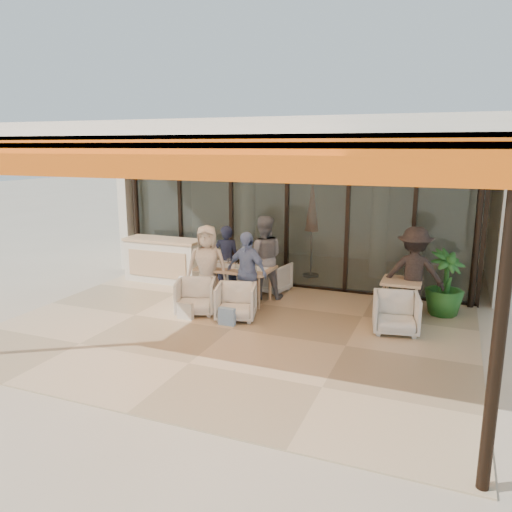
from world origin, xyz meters
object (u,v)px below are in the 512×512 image
at_px(chair_near_left, 195,295).
at_px(diner_navy, 227,260).
at_px(diner_grey, 263,258).
at_px(side_table, 402,286).
at_px(dining_table, 236,269).
at_px(host_counter, 164,260).
at_px(chair_far_right, 271,276).
at_px(diner_cream, 207,266).
at_px(potted_palm, 445,283).
at_px(chair_far_left, 236,274).
at_px(side_chair, 396,311).
at_px(chair_near_right, 236,300).
at_px(standing_woman, 414,273).
at_px(diner_periwinkle, 246,272).

height_order(chair_near_left, diner_navy, diner_navy).
xyz_separation_m(diner_grey, side_table, (2.81, -0.26, -0.24)).
xyz_separation_m(dining_table, side_table, (3.24, 0.18, -0.05)).
height_order(host_counter, chair_far_right, host_counter).
bearing_deg(dining_table, diner_navy, 132.85).
relative_size(diner_cream, side_table, 2.20).
bearing_deg(potted_palm, diner_grey, -176.18).
relative_size(host_counter, potted_palm, 1.47).
bearing_deg(chair_far_left, chair_near_left, 73.92).
xyz_separation_m(dining_table, side_chair, (3.24, -0.57, -0.30)).
relative_size(host_counter, chair_far_right, 2.53).
bearing_deg(chair_far_right, side_table, 174.32).
bearing_deg(potted_palm, chair_near_right, -155.20).
xyz_separation_m(diner_grey, side_chair, (2.81, -1.01, -0.49)).
xyz_separation_m(side_chair, standing_woman, (0.18, 0.92, 0.47)).
bearing_deg(diner_grey, diner_navy, -20.66).
bearing_deg(potted_palm, side_chair, -120.40).
bearing_deg(diner_cream, side_chair, -18.41).
height_order(side_table, side_chair, side_chair).
distance_m(chair_near_left, standing_woman, 4.08).
bearing_deg(chair_near_left, side_chair, -15.28).
xyz_separation_m(side_chair, potted_palm, (0.73, 1.25, 0.24)).
distance_m(chair_far_left, side_table, 3.74).
distance_m(host_counter, chair_near_right, 3.14).
distance_m(host_counter, diner_periwinkle, 2.90).
xyz_separation_m(host_counter, potted_palm, (6.15, -0.10, 0.10)).
relative_size(chair_far_left, chair_far_right, 0.86).
distance_m(host_counter, diner_grey, 2.66).
relative_size(dining_table, chair_near_left, 2.03).
bearing_deg(standing_woman, chair_near_left, 12.63).
height_order(chair_near_left, standing_woman, standing_woman).
distance_m(chair_far_left, side_chair, 3.95).
bearing_deg(chair_far_left, dining_table, 97.48).
distance_m(chair_far_right, diner_grey, 0.71).
xyz_separation_m(chair_near_left, diner_cream, (0.00, 0.50, 0.45)).
bearing_deg(diner_navy, potted_palm, 165.47).
height_order(chair_near_left, diner_grey, diner_grey).
xyz_separation_m(diner_navy, standing_woman, (3.83, -0.09, 0.11)).
xyz_separation_m(chair_far_left, potted_palm, (4.38, -0.26, 0.31)).
bearing_deg(diner_grey, host_counter, -27.98).
bearing_deg(diner_grey, potted_palm, 163.16).
relative_size(chair_far_right, diner_periwinkle, 0.47).
relative_size(chair_near_left, chair_near_right, 1.01).
bearing_deg(standing_woman, dining_table, -0.33).
relative_size(dining_table, chair_near_right, 2.06).
bearing_deg(diner_periwinkle, side_table, 28.72).
distance_m(host_counter, standing_woman, 5.63).
bearing_deg(standing_woman, diner_navy, -7.59).
distance_m(dining_table, diner_cream, 0.63).
xyz_separation_m(chair_near_right, side_chair, (2.81, 0.39, 0.02)).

